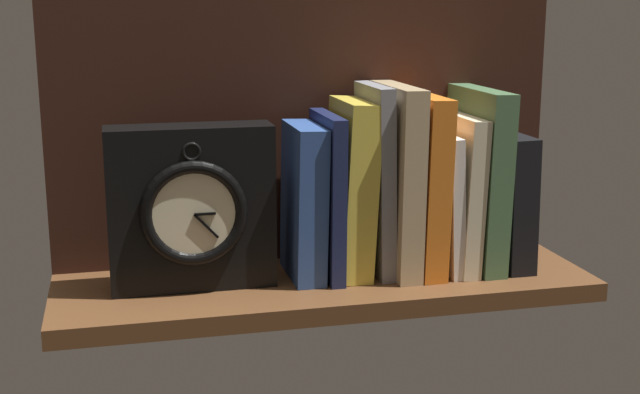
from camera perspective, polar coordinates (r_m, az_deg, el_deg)
ground_plane at (r=117.77cm, az=0.31°, el=-5.95°), size 72.27×22.52×2.50cm
back_panel at (r=123.07cm, az=-0.88°, el=4.70°), size 72.27×1.20×38.47cm
book_blue_modern at (r=115.66cm, az=-1.08°, el=-0.30°), size 4.42×12.31×20.85cm
book_navy_bierce at (r=116.23cm, az=0.48°, el=0.11°), size 2.09×13.73×22.14cm
book_yellow_seinlanguage at (r=116.89cm, az=2.07°, el=0.60°), size 5.29×12.45×24.00cm
book_gray_chess at (r=117.62cm, az=3.67°, el=1.16°), size 2.67×12.58×25.88cm
book_tan_shortstories at (r=118.53cm, az=5.02°, el=1.20°), size 3.47×16.08×25.73cm
book_orange_pandolfini at (r=119.83cm, az=6.63°, el=0.97°), size 3.81×16.20×24.45cm
book_white_catcher at (r=121.38cm, az=7.84°, el=-0.17°), size 2.61×15.50×19.26cm
book_cream_twain at (r=122.02cm, az=8.93°, el=0.42°), size 3.24×16.02×21.58cm
book_green_romantic at (r=122.93cm, az=10.35°, el=1.28°), size 3.81×16.59×24.99cm
book_black_skeptic at (r=125.17cm, az=11.91°, el=-0.02°), size 4.15×15.89×18.86cm
framed_clock at (r=112.19cm, az=-8.51°, el=-0.72°), size 21.31×7.68×21.31cm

